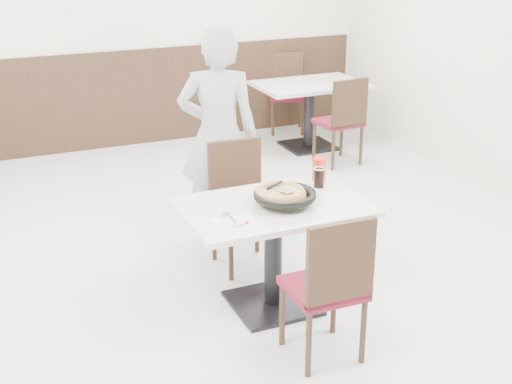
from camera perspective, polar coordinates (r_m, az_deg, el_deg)
name	(u,v)px	position (r m, az deg, el deg)	size (l,w,h in m)	color
floor	(234,273)	(5.38, -1.75, -6.52)	(7.00, 7.00, 0.00)	#B3B3AE
wall_back	(114,23)	(8.19, -11.31, 13.10)	(6.00, 0.04, 2.80)	silver
wainscot_back	(120,99)	(8.33, -10.86, 7.29)	(5.90, 0.03, 1.10)	black
main_table	(273,256)	(4.79, 1.37, -5.15)	(1.20, 0.80, 0.75)	silver
chair_near	(323,284)	(4.25, 5.41, -7.37)	(0.42, 0.42, 0.95)	black
chair_far	(244,208)	(5.30, -0.94, -1.28)	(0.42, 0.42, 0.95)	black
trivet	(281,200)	(4.66, 2.02, -0.67)	(0.12, 0.12, 0.04)	black
pizza_pan	(285,199)	(4.62, 2.32, -0.55)	(0.33, 0.33, 0.01)	black
pizza	(280,194)	(4.65, 1.92, -0.17)	(0.34, 0.34, 0.02)	#BA8A42
pizza_server	(286,191)	(4.61, 2.39, 0.09)	(0.07, 0.09, 0.00)	silver
napkin	(228,221)	(4.39, -2.23, -2.32)	(0.17, 0.17, 0.00)	white
side_plate	(234,220)	(4.38, -1.79, -2.29)	(0.16, 0.16, 0.01)	white
fork	(233,219)	(4.38, -1.88, -2.15)	(0.02, 0.17, 0.00)	silver
cola_glass	(319,178)	(4.93, 5.06, 1.11)	(0.07, 0.07, 0.13)	black
red_cup	(319,169)	(5.06, 5.07, 1.84)	(0.10, 0.10, 0.16)	red
diner_person	(218,136)	(5.69, -3.05, 4.53)	(0.64, 0.42, 1.75)	silver
bg_table_right	(309,116)	(8.19, 4.27, 6.12)	(1.20, 0.80, 0.75)	silver
bg_chair_right_near	(338,120)	(7.66, 6.61, 5.73)	(0.42, 0.42, 0.95)	black
bg_chair_right_far	(287,94)	(8.78, 2.48, 7.86)	(0.42, 0.42, 0.95)	black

